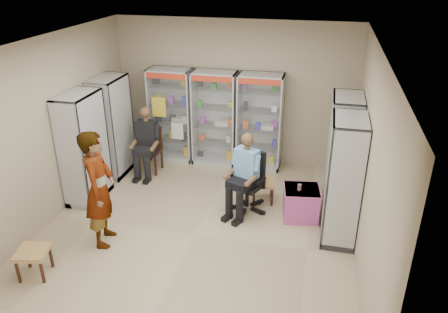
% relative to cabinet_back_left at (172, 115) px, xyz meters
% --- Properties ---
extents(floor, '(6.00, 6.00, 0.00)m').
position_rel_cabinet_back_left_xyz_m(floor, '(1.30, -2.73, -1.00)').
color(floor, tan).
rests_on(floor, ground).
extents(room_shell, '(5.02, 6.02, 3.01)m').
position_rel_cabinet_back_left_xyz_m(room_shell, '(1.30, -2.73, 0.97)').
color(room_shell, tan).
rests_on(room_shell, ground).
extents(cabinet_back_left, '(0.90, 0.50, 2.00)m').
position_rel_cabinet_back_left_xyz_m(cabinet_back_left, '(0.00, 0.00, 0.00)').
color(cabinet_back_left, '#A4A7AB').
rests_on(cabinet_back_left, floor).
extents(cabinet_back_mid, '(0.90, 0.50, 2.00)m').
position_rel_cabinet_back_left_xyz_m(cabinet_back_mid, '(0.95, 0.00, 0.00)').
color(cabinet_back_mid, '#B7B9BF').
rests_on(cabinet_back_mid, floor).
extents(cabinet_back_right, '(0.90, 0.50, 2.00)m').
position_rel_cabinet_back_left_xyz_m(cabinet_back_right, '(1.90, 0.00, 0.00)').
color(cabinet_back_right, '#A8ABB0').
rests_on(cabinet_back_right, floor).
extents(cabinet_right_far, '(0.90, 0.50, 2.00)m').
position_rel_cabinet_back_left_xyz_m(cabinet_right_far, '(3.53, -1.13, 0.00)').
color(cabinet_right_far, silver).
rests_on(cabinet_right_far, floor).
extents(cabinet_right_near, '(0.90, 0.50, 2.00)m').
position_rel_cabinet_back_left_xyz_m(cabinet_right_near, '(3.53, -2.23, 0.00)').
color(cabinet_right_near, silver).
rests_on(cabinet_right_near, floor).
extents(cabinet_left_far, '(0.90, 0.50, 2.00)m').
position_rel_cabinet_back_left_xyz_m(cabinet_left_far, '(-0.93, -0.93, 0.00)').
color(cabinet_left_far, '#B2B3B9').
rests_on(cabinet_left_far, floor).
extents(cabinet_left_near, '(0.90, 0.50, 2.00)m').
position_rel_cabinet_back_left_xyz_m(cabinet_left_near, '(-0.93, -2.03, 0.00)').
color(cabinet_left_near, '#A1A4A8').
rests_on(cabinet_left_near, floor).
extents(wooden_chair, '(0.42, 0.42, 0.94)m').
position_rel_cabinet_back_left_xyz_m(wooden_chair, '(-0.25, -0.73, -0.53)').
color(wooden_chair, black).
rests_on(wooden_chair, floor).
extents(seated_customer, '(0.44, 0.60, 1.34)m').
position_rel_cabinet_back_left_xyz_m(seated_customer, '(-0.25, -0.78, -0.33)').
color(seated_customer, black).
rests_on(seated_customer, floor).
extents(office_chair, '(0.77, 0.77, 1.08)m').
position_rel_cabinet_back_left_xyz_m(office_chair, '(1.98, -1.77, -0.46)').
color(office_chair, black).
rests_on(office_chair, floor).
extents(seated_shopkeeper, '(0.66, 0.76, 1.38)m').
position_rel_cabinet_back_left_xyz_m(seated_shopkeeper, '(1.98, -1.82, -0.31)').
color(seated_shopkeeper, '#6DA2D8').
rests_on(seated_shopkeeper, floor).
extents(pink_trunk, '(0.64, 0.63, 0.55)m').
position_rel_cabinet_back_left_xyz_m(pink_trunk, '(2.92, -1.81, -0.72)').
color(pink_trunk, '#B54876').
rests_on(pink_trunk, floor).
extents(tea_glass, '(0.07, 0.07, 0.10)m').
position_rel_cabinet_back_left_xyz_m(tea_glass, '(2.87, -1.86, -0.40)').
color(tea_glass, '#5F2808').
rests_on(tea_glass, pink_trunk).
extents(woven_stool_a, '(0.46, 0.46, 0.41)m').
position_rel_cabinet_back_left_xyz_m(woven_stool_a, '(2.21, -1.41, -0.80)').
color(woven_stool_a, '#9D7842').
rests_on(woven_stool_a, floor).
extents(woven_stool_b, '(0.50, 0.50, 0.42)m').
position_rel_cabinet_back_left_xyz_m(woven_stool_b, '(-0.60, -4.17, -0.79)').
color(woven_stool_b, '#9D7042').
rests_on(woven_stool_b, floor).
extents(standing_man, '(0.58, 0.76, 1.86)m').
position_rel_cabinet_back_left_xyz_m(standing_man, '(-0.02, -3.20, -0.07)').
color(standing_man, gray).
rests_on(standing_man, floor).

